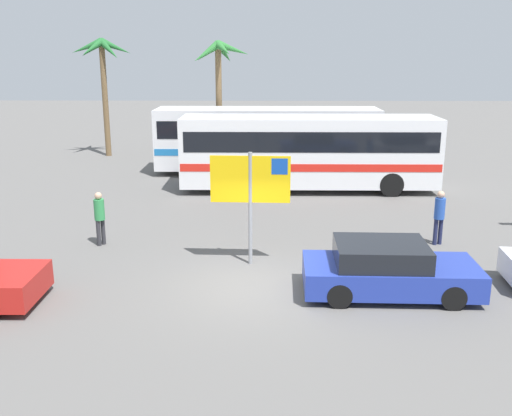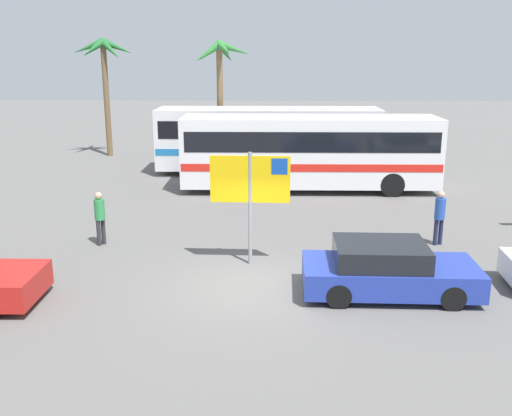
% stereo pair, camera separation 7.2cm
% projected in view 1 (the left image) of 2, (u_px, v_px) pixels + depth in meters
% --- Properties ---
extents(ground, '(120.00, 120.00, 0.00)m').
position_uv_depth(ground, '(257.00, 288.00, 14.72)').
color(ground, '#605E5B').
extents(bus_front_coach, '(10.90, 2.65, 3.17)m').
position_uv_depth(bus_front_coach, '(309.00, 149.00, 24.91)').
color(bus_front_coach, white).
rests_on(bus_front_coach, ground).
extents(bus_rear_coach, '(10.90, 2.65, 3.17)m').
position_uv_depth(bus_rear_coach, '(267.00, 137.00, 28.59)').
color(bus_rear_coach, white).
rests_on(bus_rear_coach, ground).
extents(ferry_sign, '(2.20, 0.15, 3.20)m').
position_uv_depth(ferry_sign, '(252.00, 184.00, 15.85)').
color(ferry_sign, gray).
rests_on(ferry_sign, ground).
extents(car_blue, '(4.30, 2.00, 1.32)m').
position_uv_depth(car_blue, '(388.00, 270.00, 14.22)').
color(car_blue, '#23389E').
rests_on(car_blue, ground).
extents(pedestrian_crossing_lot, '(0.32, 0.32, 1.72)m').
position_uv_depth(pedestrian_crossing_lot, '(439.00, 213.00, 17.85)').
color(pedestrian_crossing_lot, '#1E2347').
rests_on(pedestrian_crossing_lot, ground).
extents(pedestrian_near_sign, '(0.32, 0.32, 1.69)m').
position_uv_depth(pedestrian_near_sign, '(100.00, 214.00, 17.80)').
color(pedestrian_near_sign, '#2D2D33').
rests_on(pedestrian_near_sign, ground).
extents(palm_tree_seaside, '(3.05, 3.11, 6.43)m').
position_uv_depth(palm_tree_seaside, '(219.00, 67.00, 29.82)').
color(palm_tree_seaside, brown).
rests_on(palm_tree_seaside, ground).
extents(palm_tree_inland, '(3.35, 3.25, 6.61)m').
position_uv_depth(palm_tree_inland, '(103.00, 60.00, 32.40)').
color(palm_tree_inland, brown).
rests_on(palm_tree_inland, ground).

